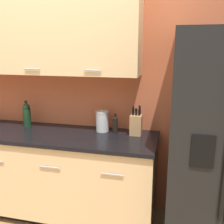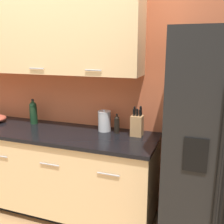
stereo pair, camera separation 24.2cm
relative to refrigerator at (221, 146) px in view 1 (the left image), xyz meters
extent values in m
cube|color=#BC5B38|center=(-1.59, 0.43, 0.36)|extent=(10.00, 0.05, 2.60)
cube|color=#E0B77F|center=(-1.74, 0.24, 0.98)|extent=(2.02, 0.32, 0.88)
cylinder|color=#99999E|center=(-1.74, 0.07, 0.60)|extent=(0.16, 0.01, 0.01)
cylinder|color=#99999E|center=(-1.13, 0.07, 0.60)|extent=(0.16, 0.01, 0.01)
cube|color=black|center=(-1.74, 0.12, -0.89)|extent=(2.36, 0.54, 0.09)
cube|color=#E0B77F|center=(-1.74, 0.08, -0.46)|extent=(2.40, 0.62, 0.78)
cube|color=black|center=(-1.74, 0.07, -0.05)|extent=(2.42, 0.64, 0.03)
cylinder|color=#99999E|center=(-1.45, -0.24, -0.24)|extent=(0.20, 0.01, 0.01)
cylinder|color=#99999E|center=(-0.88, -0.24, -0.24)|extent=(0.20, 0.01, 0.01)
cube|color=black|center=(0.00, 0.00, 0.00)|extent=(0.84, 0.78, 1.88)
cube|color=black|center=(-0.19, -0.40, 0.09)|extent=(0.16, 0.01, 0.24)
cube|color=#A87A4C|center=(-0.75, 0.22, 0.07)|extent=(0.11, 0.11, 0.20)
cylinder|color=black|center=(-0.78, 0.24, 0.21)|extent=(0.02, 0.04, 0.09)
cylinder|color=black|center=(-0.78, 0.20, 0.20)|extent=(0.02, 0.03, 0.07)
cylinder|color=black|center=(-0.75, 0.24, 0.20)|extent=(0.02, 0.03, 0.06)
cylinder|color=black|center=(-0.75, 0.20, 0.20)|extent=(0.02, 0.03, 0.07)
cylinder|color=black|center=(-0.72, 0.24, 0.21)|extent=(0.02, 0.04, 0.09)
cylinder|color=black|center=(-0.72, 0.20, 0.20)|extent=(0.02, 0.03, 0.07)
cylinder|color=black|center=(-1.94, 0.23, 0.07)|extent=(0.08, 0.08, 0.20)
sphere|color=black|center=(-1.94, 0.23, 0.18)|extent=(0.08, 0.08, 0.08)
cylinder|color=black|center=(-1.94, 0.23, 0.20)|extent=(0.03, 0.03, 0.07)
cylinder|color=black|center=(-1.94, 0.23, 0.24)|extent=(0.03, 0.03, 0.02)
cylinder|color=black|center=(-0.96, 0.23, 0.04)|extent=(0.05, 0.05, 0.14)
sphere|color=black|center=(-0.96, 0.23, 0.11)|extent=(0.05, 0.05, 0.05)
cylinder|color=black|center=(-0.96, 0.23, 0.13)|extent=(0.02, 0.02, 0.05)
cylinder|color=black|center=(-0.96, 0.23, 0.16)|extent=(0.02, 0.02, 0.01)
cylinder|color=#B7B7BA|center=(-1.10, 0.26, 0.07)|extent=(0.13, 0.13, 0.20)
cylinder|color=#B7B7BA|center=(-1.10, 0.26, 0.17)|extent=(0.13, 0.13, 0.01)
sphere|color=#B7B7BA|center=(-1.10, 0.26, 0.18)|extent=(0.02, 0.02, 0.02)
camera|label=1|loc=(-0.40, -2.20, 0.80)|focal=42.00mm
camera|label=2|loc=(-0.17, -2.13, 0.80)|focal=42.00mm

